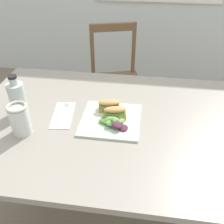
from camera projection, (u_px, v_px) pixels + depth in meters
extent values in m
plane|color=#7A6B5B|center=(95.00, 223.00, 1.53)|extent=(8.04, 8.04, 0.00)
cube|color=gray|center=(117.00, 123.00, 1.16)|extent=(1.39, 0.90, 0.03)
cube|color=#2D2D33|center=(34.00, 123.00, 1.76)|extent=(0.07, 0.07, 0.71)
cube|color=#2D2D33|center=(221.00, 140.00, 1.61)|extent=(0.07, 0.07, 0.71)
cylinder|color=brown|center=(98.00, 121.00, 2.01)|extent=(0.03, 0.03, 0.43)
cylinder|color=brown|center=(140.00, 117.00, 2.05)|extent=(0.03, 0.03, 0.43)
cylinder|color=brown|center=(95.00, 98.00, 2.28)|extent=(0.03, 0.03, 0.43)
cylinder|color=brown|center=(131.00, 95.00, 2.32)|extent=(0.03, 0.03, 0.43)
cube|color=brown|center=(116.00, 84.00, 2.03)|extent=(0.50, 0.50, 0.02)
cylinder|color=brown|center=(92.00, 51.00, 2.03)|extent=(0.03, 0.03, 0.42)
cylinder|color=brown|center=(134.00, 48.00, 2.07)|extent=(0.03, 0.03, 0.42)
cube|color=brown|center=(113.00, 27.00, 1.94)|extent=(0.35, 0.13, 0.06)
cube|color=beige|center=(111.00, 120.00, 1.15)|extent=(0.27, 0.27, 0.01)
cube|color=tan|center=(115.00, 115.00, 1.15)|extent=(0.11, 0.06, 0.02)
cube|color=#6B9E47|center=(115.00, 112.00, 1.15)|extent=(0.10, 0.06, 0.01)
ellipsoid|color=tan|center=(115.00, 110.00, 1.13)|extent=(0.11, 0.06, 0.02)
cube|color=tan|center=(109.00, 108.00, 1.20)|extent=(0.11, 0.06, 0.02)
cube|color=#6B9E47|center=(109.00, 105.00, 1.19)|extent=(0.10, 0.06, 0.01)
ellipsoid|color=tan|center=(109.00, 103.00, 1.18)|extent=(0.11, 0.06, 0.02)
ellipsoid|color=#602D47|center=(117.00, 121.00, 1.12)|extent=(0.06, 0.05, 0.02)
ellipsoid|color=#518438|center=(109.00, 119.00, 1.12)|extent=(0.06, 0.04, 0.02)
ellipsoid|color=#6B9E47|center=(112.00, 119.00, 1.11)|extent=(0.07, 0.04, 0.02)
ellipsoid|color=#602D47|center=(115.00, 119.00, 1.12)|extent=(0.05, 0.07, 0.01)
ellipsoid|color=#518438|center=(105.00, 122.00, 1.11)|extent=(0.07, 0.05, 0.02)
ellipsoid|color=#84A84C|center=(111.00, 121.00, 1.11)|extent=(0.05, 0.03, 0.02)
ellipsoid|color=#518438|center=(114.00, 120.00, 1.10)|extent=(0.04, 0.04, 0.02)
ellipsoid|color=#4C2338|center=(116.00, 124.00, 1.08)|extent=(0.07, 0.07, 0.02)
ellipsoid|color=#6B9E47|center=(112.00, 123.00, 1.09)|extent=(0.06, 0.04, 0.01)
ellipsoid|color=#4C2338|center=(123.00, 128.00, 1.09)|extent=(0.05, 0.05, 0.01)
ellipsoid|color=#3D7033|center=(113.00, 123.00, 1.09)|extent=(0.07, 0.06, 0.01)
ellipsoid|color=#518438|center=(105.00, 119.00, 1.14)|extent=(0.05, 0.05, 0.01)
ellipsoid|color=#6B9E47|center=(121.00, 120.00, 1.12)|extent=(0.04, 0.06, 0.02)
ellipsoid|color=#84A84C|center=(119.00, 117.00, 1.14)|extent=(0.06, 0.06, 0.02)
cube|color=white|center=(63.00, 115.00, 1.18)|extent=(0.12, 0.21, 0.00)
cube|color=silver|center=(62.00, 117.00, 1.16)|extent=(0.02, 0.14, 0.00)
cube|color=silver|center=(66.00, 106.00, 1.24)|extent=(0.03, 0.05, 0.00)
cube|color=#38383D|center=(68.00, 105.00, 1.24)|extent=(0.00, 0.03, 0.00)
cube|color=#38383D|center=(67.00, 105.00, 1.24)|extent=(0.00, 0.03, 0.00)
cube|color=#38383D|center=(65.00, 105.00, 1.24)|extent=(0.00, 0.03, 0.00)
cylinder|color=black|center=(19.00, 104.00, 1.17)|extent=(0.07, 0.07, 0.11)
cylinder|color=#B2BCB7|center=(18.00, 99.00, 1.15)|extent=(0.08, 0.08, 0.16)
cylinder|color=#B2BCB7|center=(13.00, 81.00, 1.10)|extent=(0.03, 0.03, 0.03)
cylinder|color=black|center=(12.00, 77.00, 1.08)|extent=(0.04, 0.04, 0.01)
cylinder|color=gold|center=(21.00, 123.00, 1.06)|extent=(0.07, 0.07, 0.10)
cylinder|color=silver|center=(20.00, 121.00, 1.05)|extent=(0.08, 0.08, 0.13)
torus|color=#B7B29E|center=(16.00, 107.00, 1.01)|extent=(0.08, 0.08, 0.01)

